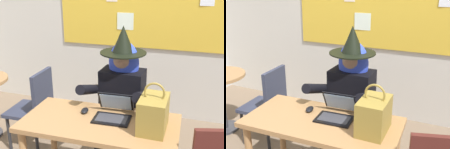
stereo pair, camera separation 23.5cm
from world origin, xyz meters
TOP-DOWN VIEW (x-y plane):
  - wall_back_bulletin at (0.00, 1.80)m, footprint 5.63×1.89m
  - desk_main at (-0.04, 0.10)m, footprint 1.27×0.64m
  - chair_at_desk at (-0.03, 0.76)m, footprint 0.45×0.45m
  - person_costumed at (-0.03, 0.64)m, footprint 0.60×0.69m
  - laptop at (0.04, 0.20)m, footprint 0.31×0.31m
  - computer_mouse at (-0.22, 0.20)m, footprint 0.08×0.11m
  - handbag at (0.38, 0.11)m, footprint 0.20×0.30m
  - chair_spare_by_window at (-0.99, 0.60)m, footprint 0.44×0.44m

SIDE VIEW (x-z plane):
  - chair_spare_by_window at x=-0.99m, z-range 0.05..0.95m
  - chair_at_desk at x=-0.03m, z-range 0.06..0.96m
  - desk_main at x=-0.04m, z-range 0.26..0.99m
  - computer_mouse at x=-0.22m, z-range 0.73..0.77m
  - laptop at x=0.04m, z-range 0.68..0.87m
  - person_costumed at x=-0.03m, z-range 0.08..1.49m
  - handbag at x=0.38m, z-range 0.68..1.06m
  - wall_back_bulletin at x=0.00m, z-range 0.02..2.73m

